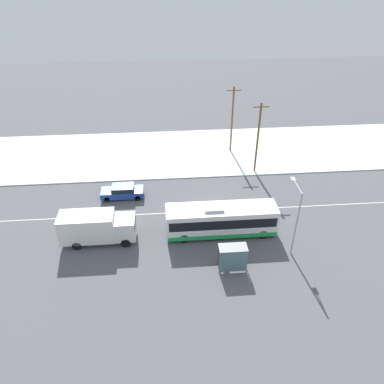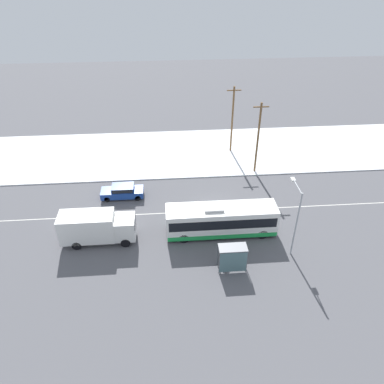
% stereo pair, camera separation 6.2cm
% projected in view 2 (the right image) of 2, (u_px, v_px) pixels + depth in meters
% --- Properties ---
extents(ground_plane, '(120.00, 120.00, 0.00)m').
position_uv_depth(ground_plane, '(214.00, 211.00, 39.73)').
color(ground_plane, '#56565B').
extents(snow_lot, '(80.00, 13.26, 0.12)m').
position_uv_depth(snow_lot, '(202.00, 151.00, 50.72)').
color(snow_lot, white).
rests_on(snow_lot, ground_plane).
extents(lane_marking_center, '(60.00, 0.12, 0.00)m').
position_uv_depth(lane_marking_center, '(214.00, 211.00, 39.73)').
color(lane_marking_center, silver).
rests_on(lane_marking_center, ground_plane).
extents(city_bus, '(10.57, 2.57, 3.21)m').
position_uv_depth(city_bus, '(221.00, 220.00, 35.91)').
color(city_bus, white).
rests_on(city_bus, ground_plane).
extents(box_truck, '(6.94, 2.30, 3.13)m').
position_uv_depth(box_truck, '(96.00, 227.00, 34.82)').
color(box_truck, silver).
rests_on(box_truck, ground_plane).
extents(sedan_car, '(4.65, 1.80, 1.48)m').
position_uv_depth(sedan_car, '(123.00, 191.00, 41.42)').
color(sedan_car, navy).
rests_on(sedan_car, ground_plane).
extents(pedestrian_at_stop, '(0.59, 0.26, 1.63)m').
position_uv_depth(pedestrian_at_stop, '(223.00, 253.00, 32.95)').
color(pedestrian_at_stop, '#23232D').
rests_on(pedestrian_at_stop, ground_plane).
extents(bus_shelter, '(2.43, 1.20, 2.40)m').
position_uv_depth(bus_shelter, '(233.00, 256.00, 31.71)').
color(bus_shelter, gray).
rests_on(bus_shelter, ground_plane).
extents(streetlamp, '(0.36, 2.83, 6.71)m').
position_uv_depth(streetlamp, '(296.00, 212.00, 32.41)').
color(streetlamp, '#9EA3A8').
rests_on(streetlamp, ground_plane).
extents(utility_pole_roadside, '(1.80, 0.24, 8.91)m').
position_uv_depth(utility_pole_roadside, '(258.00, 138.00, 43.85)').
color(utility_pole_roadside, brown).
rests_on(utility_pole_roadside, ground_plane).
extents(utility_pole_snowlot, '(1.80, 0.24, 8.94)m').
position_uv_depth(utility_pole_snowlot, '(232.00, 119.00, 48.34)').
color(utility_pole_snowlot, brown).
rests_on(utility_pole_snowlot, ground_plane).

